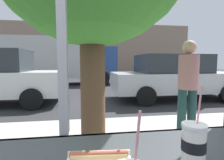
% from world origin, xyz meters
% --- Properties ---
extents(ground_plane, '(60.00, 60.00, 0.00)m').
position_xyz_m(ground_plane, '(0.00, 8.00, 0.00)').
color(ground_plane, '#2D2D30').
extents(sidewalk_strip, '(16.00, 2.80, 0.10)m').
position_xyz_m(sidewalk_strip, '(0.00, 1.60, 0.05)').
color(sidewalk_strip, '#B2ADA3').
rests_on(sidewalk_strip, ground).
extents(building_facade_far, '(28.00, 1.20, 6.34)m').
position_xyz_m(building_facade_far, '(0.00, 22.54, 3.17)').
color(building_facade_far, gray).
rests_on(building_facade_far, ground).
extents(soda_cup_right, '(0.10, 0.10, 0.33)m').
position_xyz_m(soda_cup_right, '(0.55, -0.34, 1.05)').
color(soda_cup_right, white).
rests_on(soda_cup_right, window_counter).
extents(hotdog_tray_far, '(0.28, 0.13, 0.05)m').
position_xyz_m(hotdog_tray_far, '(0.18, -0.27, 0.98)').
color(hotdog_tray_far, beige).
rests_on(hotdog_tray_far, window_counter).
extents(parked_car_silver, '(4.70, 2.03, 1.66)m').
position_xyz_m(parked_car_silver, '(3.41, 5.26, 0.85)').
color(parked_car_silver, '#BCBCC1').
rests_on(parked_car_silver, ground).
extents(box_truck, '(6.54, 2.44, 2.90)m').
position_xyz_m(box_truck, '(-1.36, 10.72, 1.59)').
color(box_truck, beige).
rests_on(box_truck, ground).
extents(pedestrian, '(0.32, 0.32, 1.63)m').
position_xyz_m(pedestrian, '(1.79, 1.71, 1.04)').
color(pedestrian, '#1E3C3A').
rests_on(pedestrian, sidewalk_strip).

